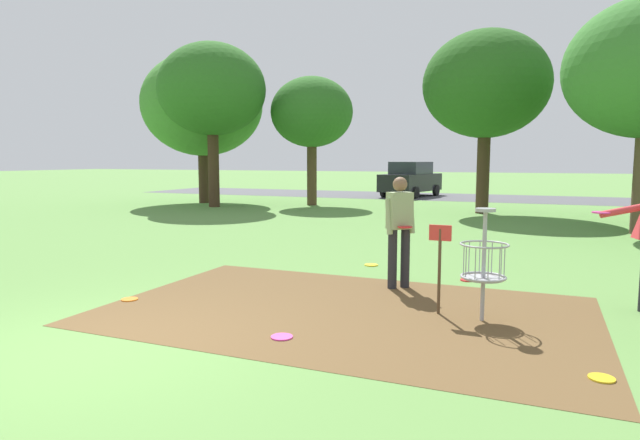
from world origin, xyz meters
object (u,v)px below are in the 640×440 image
object	(u,v)px
frisbee_near_basket	(602,378)
tree_far_center	(486,85)
frisbee_far_right	(371,265)
parked_car_leftmost	(411,179)
disc_golf_basket	(479,260)
frisbee_by_tee	(130,299)
frisbee_far_left	(282,337)
player_foreground_watching	(399,226)
tree_far_right	(212,90)
tree_mid_left	(202,105)
frisbee_mid_grass	(467,280)
tree_mid_center	(312,113)

from	to	relation	value
frisbee_near_basket	tree_far_center	size ratio (longest dim) A/B	0.04
frisbee_far_right	parked_car_leftmost	world-z (taller)	parked_car_leftmost
disc_golf_basket	frisbee_by_tee	size ratio (longest dim) A/B	6.06
frisbee_near_basket	frisbee_far_left	size ratio (longest dim) A/B	0.94
frisbee_by_tee	parked_car_leftmost	world-z (taller)	parked_car_leftmost
player_foreground_watching	tree_far_right	world-z (taller)	tree_far_right
tree_mid_left	frisbee_far_left	bearing A→B (deg)	-52.91
frisbee_near_basket	frisbee_by_tee	xyz separation A→B (m)	(-5.88, 0.53, 0.00)
frisbee_near_basket	parked_car_leftmost	bearing A→B (deg)	107.12
frisbee_mid_grass	tree_mid_left	size ratio (longest dim) A/B	0.03
frisbee_mid_grass	disc_golf_basket	bearing A→B (deg)	-79.54
frisbee_far_right	tree_mid_left	size ratio (longest dim) A/B	0.04
frisbee_by_tee	frisbee_far_left	xyz separation A→B (m)	(2.71, -0.62, 0.00)
disc_golf_basket	tree_mid_center	world-z (taller)	tree_mid_center
tree_far_right	player_foreground_watching	bearing A→B (deg)	-45.88
frisbee_near_basket	frisbee_far_left	world-z (taller)	same
frisbee_far_left	frisbee_near_basket	bearing A→B (deg)	1.66
player_foreground_watching	frisbee_mid_grass	size ratio (longest dim) A/B	8.06
tree_mid_left	tree_far_center	distance (m)	12.22
tree_far_center	frisbee_by_tee	bearing A→B (deg)	-102.53
frisbee_near_basket	parked_car_leftmost	xyz separation A→B (m)	(-7.10, 23.05, 0.91)
player_foreground_watching	frisbee_mid_grass	xyz separation A→B (m)	(0.91, 0.91, -0.96)
frisbee_mid_grass	tree_far_center	bearing A→B (deg)	94.78
frisbee_by_tee	tree_far_center	bearing A→B (deg)	77.47
player_foreground_watching	parked_car_leftmost	distance (m)	20.85
frisbee_mid_grass	frisbee_by_tee	bearing A→B (deg)	-143.95
tree_far_center	frisbee_far_right	bearing A→B (deg)	-94.43
disc_golf_basket	frisbee_near_basket	size ratio (longest dim) A/B	6.05
frisbee_mid_grass	tree_far_right	world-z (taller)	tree_far_right
disc_golf_basket	tree_mid_center	distance (m)	17.23
disc_golf_basket	player_foreground_watching	world-z (taller)	player_foreground_watching
frisbee_by_tee	tree_mid_center	xyz separation A→B (m)	(-3.92, 15.52, 3.93)
player_foreground_watching	frisbee_by_tee	distance (m)	4.08
frisbee_far_left	parked_car_leftmost	world-z (taller)	parked_car_leftmost
frisbee_mid_grass	tree_mid_left	world-z (taller)	tree_mid_left
frisbee_far_right	tree_far_center	size ratio (longest dim) A/B	0.04
frisbee_by_tee	frisbee_far_right	bearing A→B (deg)	56.90
frisbee_far_right	frisbee_far_left	bearing A→B (deg)	-86.08
player_foreground_watching	frisbee_mid_grass	distance (m)	1.61
frisbee_near_basket	tree_mid_center	bearing A→B (deg)	121.42
tree_mid_left	frisbee_by_tee	bearing A→B (deg)	-58.83
player_foreground_watching	frisbee_far_right	size ratio (longest dim) A/B	6.68
frisbee_far_right	disc_golf_basket	bearing A→B (deg)	-51.46
disc_golf_basket	frisbee_far_left	distance (m)	2.57
tree_mid_left	tree_mid_center	size ratio (longest dim) A/B	1.23
tree_mid_center	frisbee_by_tee	bearing A→B (deg)	-75.83
tree_mid_center	tree_far_right	world-z (taller)	tree_far_right
tree_far_right	parked_car_leftmost	distance (m)	11.83
player_foreground_watching	tree_mid_center	size ratio (longest dim) A/B	0.31
disc_golf_basket	tree_mid_left	world-z (taller)	tree_mid_left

